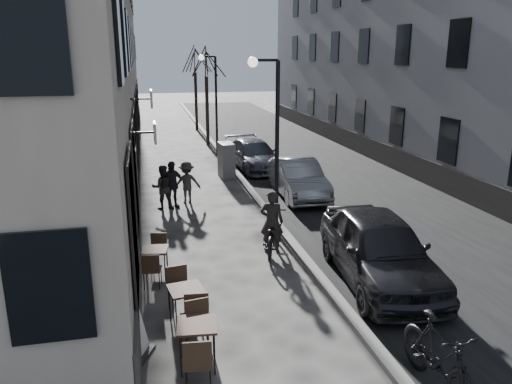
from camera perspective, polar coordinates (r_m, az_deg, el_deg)
name	(u,v)px	position (r m, az deg, el deg)	size (l,w,h in m)	color
ground	(359,344)	(9.83, 11.69, -16.64)	(120.00, 120.00, 0.00)	#32302D
road	(299,159)	(25.21, 4.94, 3.73)	(7.30, 60.00, 0.00)	black
kerb	(227,162)	(24.37, -3.29, 3.48)	(0.25, 60.00, 0.12)	slate
streetlamp_near	(271,128)	(14.09, 1.76, 7.34)	(0.90, 0.28, 5.09)	black
streetlamp_far	(213,94)	(25.82, -4.97, 11.10)	(0.90, 0.28, 5.09)	black
tree_near	(206,62)	(28.73, -5.74, 14.54)	(2.40, 2.40, 5.70)	black
tree_far	(195,61)	(34.69, -7.01, 14.69)	(2.40, 2.40, 5.70)	black
bistro_set_a	(197,341)	(8.87, -6.72, -16.51)	(0.73, 1.67, 0.97)	#312015
bistro_set_b	(187,303)	(10.06, -7.94, -12.45)	(0.75, 1.65, 0.95)	#312015
bistro_set_c	(155,260)	(12.22, -11.43, -7.60)	(0.68, 1.49, 0.86)	#312015
sign_board	(135,333)	(9.33, -13.64, -15.43)	(0.60, 0.72, 1.12)	black
utility_cabinet	(226,160)	(21.37, -3.41, 3.63)	(0.55, 1.00, 1.50)	slate
bicycle	(272,233)	(13.40, 1.80, -4.76)	(0.70, 2.00, 1.05)	black
cyclist_rider	(272,222)	(13.29, 1.81, -3.41)	(0.63, 0.41, 1.72)	black
pedestrian_near	(163,187)	(17.31, -10.63, 0.55)	(0.74, 0.58, 1.53)	black
pedestrian_mid	(187,183)	(17.81, -7.91, 1.07)	(0.98, 0.56, 1.51)	#2E2A28
pedestrian_far	(172,185)	(17.34, -9.61, 0.84)	(0.97, 0.40, 1.65)	black
car_near	(379,248)	(12.01, 13.91, -6.26)	(1.92, 4.77, 1.63)	black
car_mid	(298,178)	(18.60, 4.83, 1.58)	(1.46, 4.17, 1.38)	gray
car_far	(254,155)	(23.00, -0.24, 4.27)	(1.82, 4.47, 1.30)	#3F424B
moped	(439,357)	(8.69, 20.20, -17.31)	(0.57, 2.03, 1.22)	black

